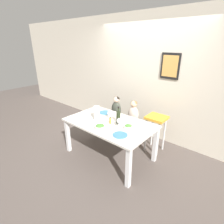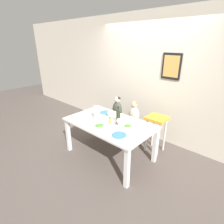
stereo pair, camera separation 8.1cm
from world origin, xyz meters
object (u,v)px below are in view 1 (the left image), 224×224
chair_far_left (116,119)px  dinner_plate_front_right (120,135)px  chair_far_center (133,125)px  person_child_left (116,107)px  paper_towel_roll (97,113)px  wine_bottle (118,117)px  salad_bowl_small (128,127)px  person_child_center (133,112)px  dinner_plate_front_left (79,119)px  dinner_plate_back_left (105,112)px  dinner_plate_back_right (141,125)px  wine_glass_near (119,121)px  salad_bowl_large (100,127)px  wine_glass_far (109,113)px  chair_right_highchair (156,124)px

chair_far_left → dinner_plate_front_right: dinner_plate_front_right is taller
chair_far_center → person_child_left: (-0.47, 0.00, 0.31)m
chair_far_left → paper_towel_roll: size_ratio=1.70×
chair_far_center → wine_bottle: (0.11, -0.66, 0.45)m
salad_bowl_small → person_child_center: bearing=117.9°
paper_towel_roll → dinner_plate_front_left: 0.38m
chair_far_center → dinner_plate_back_left: bearing=-130.9°
chair_far_center → dinner_plate_back_right: 0.75m
paper_towel_roll → wine_glass_near: (0.49, 0.05, -0.02)m
wine_bottle → dinner_plate_front_right: wine_bottle is taller
chair_far_left → salad_bowl_large: salad_bowl_large is taller
wine_bottle → dinner_plate_front_right: (0.31, -0.34, -0.12)m
wine_bottle → dinner_plate_back_right: 0.43m
dinner_plate_back_left → dinner_plate_front_right: 0.98m
chair_far_left → wine_glass_far: size_ratio=2.87×
chair_far_center → wine_glass_far: size_ratio=2.87×
salad_bowl_large → salad_bowl_small: (0.37, 0.31, 0.00)m
dinner_plate_back_left → wine_glass_near: bearing=-27.4°
paper_towel_roll → dinner_plate_back_right: bearing=25.9°
chair_far_left → dinner_plate_back_left: 0.57m
wine_glass_far → dinner_plate_front_left: bearing=-137.0°
chair_far_left → person_child_center: person_child_center is taller
salad_bowl_small → dinner_plate_front_right: bearing=-82.9°
person_child_center → dinner_plate_front_left: person_child_center is taller
person_child_center → salad_bowl_small: (0.39, -0.74, 0.06)m
chair_right_highchair → person_child_center: 0.55m
dinner_plate_front_left → chair_far_center: bearing=60.9°
chair_far_center → dinner_plate_back_left: (-0.40, -0.46, 0.33)m
chair_far_center → salad_bowl_large: size_ratio=2.65×
dinner_plate_front_left → dinner_plate_back_right: 1.19m
wine_glass_near → salad_bowl_large: wine_glass_near is taller
wine_bottle → paper_towel_roll: bearing=-156.2°
wine_glass_far → person_child_left: bearing=118.1°
chair_far_left → salad_bowl_large: bearing=-64.6°
chair_far_center → paper_towel_roll: 0.99m
person_child_center → salad_bowl_small: 0.83m
chair_far_center → person_child_left: size_ratio=0.96×
chair_far_center → dinner_plate_back_right: bearing=-44.0°
salad_bowl_large → dinner_plate_back_left: bearing=125.8°
dinner_plate_back_left → dinner_plate_front_left: bearing=-106.9°
salad_bowl_large → dinner_plate_front_left: bearing=177.5°
person_child_left → chair_far_center: bearing=-0.1°
wine_glass_far → dinner_plate_front_right: bearing=-34.0°
dinner_plate_back_left → dinner_plate_back_right: 0.88m
wine_glass_near → salad_bowl_large: (-0.20, -0.26, -0.08)m
dinner_plate_back_right → wine_glass_near: bearing=-129.0°
person_child_left → salad_bowl_large: size_ratio=2.75×
person_child_center → wine_glass_near: person_child_center is taller
person_child_left → salad_bowl_large: 1.16m
wine_glass_far → chair_right_highchair: bearing=42.2°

